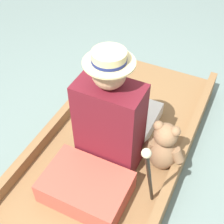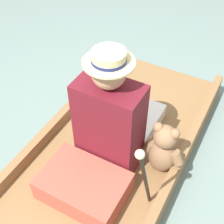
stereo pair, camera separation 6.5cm
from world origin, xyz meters
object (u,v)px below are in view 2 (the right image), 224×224
at_px(teddy_bear, 163,150).
at_px(seated_person, 115,120).
at_px(walking_cane, 145,177).
at_px(wine_glass, 90,96).

bearing_deg(teddy_bear, seated_person, -176.01).
relative_size(teddy_bear, walking_cane, 0.54).
bearing_deg(wine_glass, walking_cane, -42.07).
distance_m(teddy_bear, walking_cane, 0.49).
height_order(seated_person, wine_glass, seated_person).
height_order(seated_person, walking_cane, seated_person).
relative_size(wine_glass, walking_cane, 0.34).
distance_m(teddy_bear, wine_glass, 0.75).
xyz_separation_m(wine_glass, walking_cane, (0.75, -0.67, 0.30)).
relative_size(seated_person, teddy_bear, 2.12).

